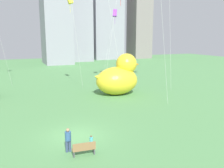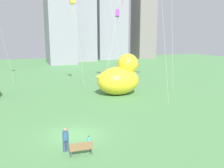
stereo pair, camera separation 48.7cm
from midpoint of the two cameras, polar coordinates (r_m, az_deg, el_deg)
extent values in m
plane|color=#528C50|center=(18.82, -9.16, -11.96)|extent=(140.00, 140.00, 0.00)
cube|color=olive|center=(15.80, -7.59, -14.90)|extent=(1.47, 0.55, 0.06)
cube|color=olive|center=(15.52, -7.47, -14.35)|extent=(1.44, 0.16, 0.45)
cube|color=#47474C|center=(15.81, -9.94, -15.87)|extent=(0.11, 0.37, 0.39)
cube|color=#47474C|center=(16.02, -5.24, -15.36)|extent=(0.11, 0.37, 0.39)
cylinder|color=#38476B|center=(16.37, -11.46, -14.18)|extent=(0.18, 0.18, 0.78)
cylinder|color=#38476B|center=(16.41, -10.77, -14.09)|extent=(0.18, 0.18, 0.78)
cylinder|color=#33598C|center=(16.11, -11.21, -11.93)|extent=(0.39, 0.39, 0.59)
sphere|color=#A87C5B|center=(15.96, -11.26, -10.59)|extent=(0.23, 0.23, 0.23)
cylinder|color=silver|center=(16.64, -5.95, -14.20)|extent=(0.10, 0.10, 0.45)
cylinder|color=silver|center=(16.67, -5.56, -14.14)|extent=(0.10, 0.10, 0.45)
cylinder|color=#4CBFC6|center=(16.49, -5.78, -12.93)|extent=(0.23, 0.23, 0.34)
sphere|color=brown|center=(16.40, -5.80, -12.18)|extent=(0.13, 0.13, 0.13)
ellipsoid|color=yellow|center=(30.97, 0.72, 0.77)|extent=(5.50, 4.06, 3.58)
sphere|color=yellow|center=(31.20, 2.95, 4.77)|extent=(2.68, 2.68, 2.68)
cone|color=orange|center=(31.76, 4.92, 4.61)|extent=(1.20, 1.20, 1.20)
cone|color=yellow|center=(30.01, -3.47, 1.58)|extent=(1.64, 1.43, 1.73)
cube|color=gray|center=(76.38, -9.40, 12.98)|extent=(10.17, 9.20, 20.22)
cube|color=gray|center=(83.56, -1.78, 14.06)|extent=(9.89, 9.56, 23.48)
cube|color=gray|center=(86.88, 6.32, 13.71)|extent=(6.42, 7.30, 22.94)
cylinder|color=silver|center=(25.70, 11.13, 15.84)|extent=(2.79, 0.50, 19.10)
cylinder|color=silver|center=(34.15, -8.59, 8.96)|extent=(1.66, 1.31, 12.30)
cylinder|color=yellow|center=(35.02, -10.26, 17.56)|extent=(0.04, 0.04, 1.60)
cylinder|color=silver|center=(34.81, 13.12, 12.54)|extent=(0.18, 1.99, 16.79)
cylinder|color=silver|center=(41.61, -1.25, 8.60)|extent=(2.84, 1.29, 11.09)
cube|color=purple|center=(40.68, 0.33, 16.36)|extent=(0.95, 1.02, 1.25)
cylinder|color=purple|center=(40.61, 0.33, 15.10)|extent=(0.04, 0.04, 1.60)
cylinder|color=silver|center=(36.13, -0.70, 9.95)|extent=(2.88, 1.83, 13.25)
cylinder|color=red|center=(35.53, 1.62, 19.18)|extent=(0.04, 0.04, 1.60)
cylinder|color=silver|center=(32.23, -0.11, 12.75)|extent=(2.30, 1.97, 16.55)
camera|label=1|loc=(0.24, -90.61, -0.12)|focal=38.82mm
camera|label=2|loc=(0.24, 89.39, 0.12)|focal=38.82mm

